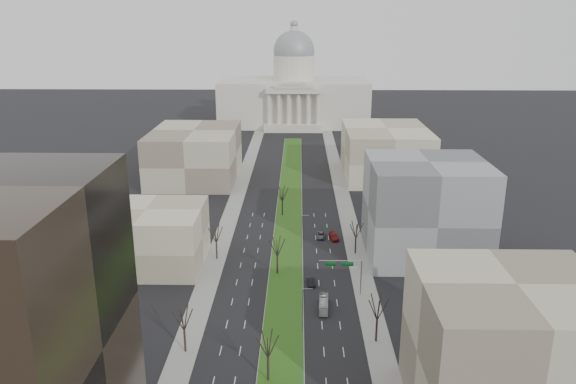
# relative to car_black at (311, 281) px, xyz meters

# --- Properties ---
(ground) EXTENTS (600.00, 600.00, 0.00)m
(ground) POSITION_rel_car_black_xyz_m (-5.68, 45.11, -0.73)
(ground) COLOR black
(ground) RESTS_ON ground
(median) EXTENTS (8.00, 222.03, 0.20)m
(median) POSITION_rel_car_black_xyz_m (-5.68, 44.10, -0.63)
(median) COLOR #999993
(median) RESTS_ON ground
(sidewalk_left) EXTENTS (5.00, 330.00, 0.15)m
(sidewalk_left) POSITION_rel_car_black_xyz_m (-23.18, 20.11, -0.66)
(sidewalk_left) COLOR gray
(sidewalk_left) RESTS_ON ground
(sidewalk_right) EXTENTS (5.00, 330.00, 0.15)m
(sidewalk_right) POSITION_rel_car_black_xyz_m (11.82, 20.11, -0.66)
(sidewalk_right) COLOR gray
(sidewalk_right) RESTS_ON ground
(capitol) EXTENTS (80.00, 46.00, 55.00)m
(capitol) POSITION_rel_car_black_xyz_m (-5.68, 194.70, 15.57)
(capitol) COLOR beige
(capitol) RESTS_ON ground
(building_beige_left) EXTENTS (26.00, 22.00, 14.00)m
(building_beige_left) POSITION_rel_car_black_xyz_m (-38.68, 10.11, 6.27)
(building_beige_left) COLOR tan
(building_beige_left) RESTS_ON ground
(building_tan_right) EXTENTS (26.00, 24.00, 22.00)m
(building_tan_right) POSITION_rel_car_black_xyz_m (27.32, -42.89, 10.27)
(building_tan_right) COLOR gray
(building_tan_right) RESTS_ON ground
(building_grey_right) EXTENTS (28.00, 26.00, 24.00)m
(building_grey_right) POSITION_rel_car_black_xyz_m (28.32, 17.11, 11.27)
(building_grey_right) COLOR slate
(building_grey_right) RESTS_ON ground
(building_far_left) EXTENTS (30.00, 40.00, 18.00)m
(building_far_left) POSITION_rel_car_black_xyz_m (-40.68, 85.11, 8.27)
(building_far_left) COLOR gray
(building_far_left) RESTS_ON ground
(building_far_right) EXTENTS (30.00, 40.00, 18.00)m
(building_far_right) POSITION_rel_car_black_xyz_m (29.32, 90.11, 8.27)
(building_far_right) COLOR tan
(building_far_right) RESTS_ON ground
(tree_left_mid) EXTENTS (5.40, 5.40, 9.72)m
(tree_left_mid) POSITION_rel_car_black_xyz_m (-22.88, -26.89, 6.27)
(tree_left_mid) COLOR black
(tree_left_mid) RESTS_ON ground
(tree_left_far) EXTENTS (5.28, 5.28, 9.50)m
(tree_left_far) POSITION_rel_car_black_xyz_m (-22.88, 13.11, 6.11)
(tree_left_far) COLOR black
(tree_left_far) RESTS_ON ground
(tree_right_mid) EXTENTS (5.52, 5.52, 9.94)m
(tree_right_mid) POSITION_rel_car_black_xyz_m (11.52, -22.89, 6.42)
(tree_right_mid) COLOR black
(tree_right_mid) RESTS_ON ground
(tree_right_far) EXTENTS (5.04, 5.04, 9.07)m
(tree_right_far) POSITION_rel_car_black_xyz_m (11.52, 17.11, 5.80)
(tree_right_far) COLOR black
(tree_right_far) RESTS_ON ground
(tree_median_a) EXTENTS (5.40, 5.40, 9.72)m
(tree_median_a) POSITION_rel_car_black_xyz_m (-7.68, -34.89, 6.27)
(tree_median_a) COLOR black
(tree_median_a) RESTS_ON ground
(tree_median_b) EXTENTS (5.40, 5.40, 9.72)m
(tree_median_b) POSITION_rel_car_black_xyz_m (-7.68, 5.11, 6.27)
(tree_median_b) COLOR black
(tree_median_b) RESTS_ON ground
(tree_median_c) EXTENTS (5.40, 5.40, 9.72)m
(tree_median_c) POSITION_rel_car_black_xyz_m (-7.68, 45.11, 6.27)
(tree_median_c) COLOR black
(tree_median_c) RESTS_ON ground
(streetlamp_median_b) EXTENTS (1.90, 0.20, 9.16)m
(streetlamp_median_b) POSITION_rel_car_black_xyz_m (-1.92, -19.89, 4.08)
(streetlamp_median_b) COLOR gray
(streetlamp_median_b) RESTS_ON ground
(streetlamp_median_c) EXTENTS (1.90, 0.20, 9.16)m
(streetlamp_median_c) POSITION_rel_car_black_xyz_m (-1.92, 20.11, 4.08)
(streetlamp_median_c) COLOR gray
(streetlamp_median_c) RESTS_ON ground
(mast_arm_signs) EXTENTS (9.12, 0.24, 8.09)m
(mast_arm_signs) POSITION_rel_car_black_xyz_m (7.81, -4.86, 5.37)
(mast_arm_signs) COLOR gray
(mast_arm_signs) RESTS_ON ground
(car_black) EXTENTS (1.96, 4.57, 1.47)m
(car_black) POSITION_rel_car_black_xyz_m (0.00, 0.00, 0.00)
(car_black) COLOR black
(car_black) RESTS_ON ground
(car_red) EXTENTS (2.83, 5.37, 1.48)m
(car_red) POSITION_rel_car_black_xyz_m (6.67, 26.59, 0.01)
(car_red) COLOR maroon
(car_red) RESTS_ON ground
(car_grey_far) EXTENTS (2.64, 4.95, 1.32)m
(car_grey_far) POSITION_rel_car_black_xyz_m (3.25, 27.73, -0.07)
(car_grey_far) COLOR #515559
(car_grey_far) RESTS_ON ground
(box_van) EXTENTS (2.15, 7.59, 2.09)m
(box_van) POSITION_rel_car_black_xyz_m (2.39, -10.92, 0.31)
(box_van) COLOR silver
(box_van) RESTS_ON ground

